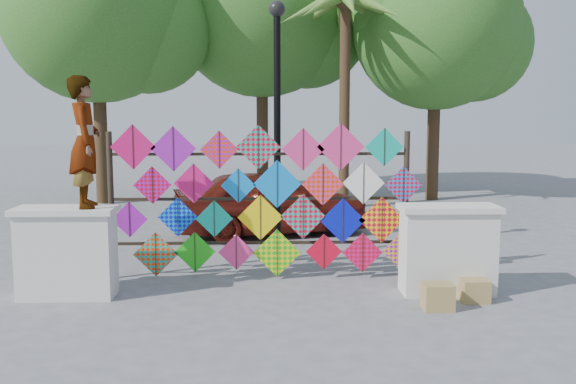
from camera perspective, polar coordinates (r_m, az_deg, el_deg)
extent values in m
plane|color=gray|center=(9.49, -2.54, -8.77)|extent=(80.00, 80.00, 0.00)
cube|color=silver|center=(9.56, -19.05, -5.33)|extent=(1.30, 0.55, 1.20)
cube|color=silver|center=(9.44, -19.21, -1.54)|extent=(1.40, 0.65, 0.08)
cube|color=silver|center=(9.51, 14.00, -5.22)|extent=(1.30, 0.55, 1.20)
cube|color=silver|center=(9.39, 14.12, -1.40)|extent=(1.40, 0.65, 0.08)
cylinder|color=black|center=(10.31, -15.43, -1.19)|extent=(0.09, 0.09, 2.30)
cylinder|color=black|center=(10.26, 10.42, -1.08)|extent=(0.09, 0.09, 2.30)
cube|color=black|center=(10.13, -2.52, -4.53)|extent=(4.60, 0.04, 0.04)
cube|color=black|center=(10.01, -2.54, -0.60)|extent=(4.60, 0.04, 0.04)
cube|color=black|center=(9.94, -2.56, 3.40)|extent=(4.60, 0.04, 0.04)
cube|color=#D81467|center=(10.07, -13.62, 3.92)|extent=(0.69, 0.01, 0.69)
cube|color=black|center=(10.06, -13.63, 3.91)|extent=(0.01, 0.01, 0.68)
cube|color=purple|center=(9.97, -10.16, 3.80)|extent=(0.70, 0.01, 0.70)
cube|color=black|center=(9.96, -10.17, 3.80)|extent=(0.01, 0.01, 0.68)
cube|color=#FF3708|center=(9.90, -6.13, 3.76)|extent=(0.59, 0.01, 0.59)
cube|color=black|center=(9.89, -6.13, 3.76)|extent=(0.01, 0.01, 0.58)
cube|color=red|center=(9.87, -2.66, 4.00)|extent=(0.69, 0.01, 0.69)
cube|color=black|center=(9.86, -2.66, 4.00)|extent=(0.01, 0.01, 0.68)
cube|color=#EA327D|center=(9.89, 1.35, 3.81)|extent=(0.66, 0.01, 0.66)
cube|color=black|center=(9.88, 1.35, 3.81)|extent=(0.01, 0.01, 0.65)
cube|color=#EA327D|center=(9.94, 4.71, 4.02)|extent=(0.74, 0.01, 0.74)
cube|color=black|center=(9.93, 4.72, 4.01)|extent=(0.01, 0.01, 0.73)
cube|color=#0BB298|center=(10.04, 8.56, 3.97)|extent=(0.60, 0.01, 0.60)
cube|color=black|center=(10.03, 8.57, 3.97)|extent=(0.01, 0.01, 0.59)
cube|color=purple|center=(10.03, -11.97, 0.60)|extent=(0.58, 0.01, 0.58)
cube|color=black|center=(10.02, -11.98, 0.59)|extent=(0.01, 0.01, 0.57)
cube|color=#D81467|center=(9.94, -8.38, 0.76)|extent=(0.62, 0.01, 0.62)
cube|color=black|center=(9.93, -8.39, 0.75)|extent=(0.01, 0.01, 0.61)
cube|color=#0A82E5|center=(9.89, -4.44, 0.57)|extent=(0.54, 0.01, 0.54)
cube|color=black|center=(9.88, -4.44, 0.56)|extent=(0.01, 0.01, 0.53)
cube|color=#0A82E5|center=(9.88, -0.97, 0.72)|extent=(0.75, 0.01, 0.75)
cube|color=black|center=(9.87, -0.96, 0.71)|extent=(0.01, 0.01, 0.73)
cube|color=#FF3708|center=(9.92, 3.13, 0.69)|extent=(0.66, 0.01, 0.66)
cube|color=black|center=(9.91, 3.13, 0.68)|extent=(0.01, 0.01, 0.65)
cube|color=white|center=(9.99, 6.73, 0.79)|extent=(0.66, 0.01, 0.66)
cube|color=black|center=(9.98, 6.74, 0.78)|extent=(0.01, 0.01, 0.64)
cube|color=red|center=(10.11, 10.23, 0.60)|extent=(0.59, 0.01, 0.59)
cube|color=black|center=(10.10, 10.24, 0.59)|extent=(0.01, 0.01, 0.58)
cube|color=purple|center=(10.13, -13.92, -2.39)|extent=(0.55, 0.01, 0.55)
cube|color=black|center=(10.12, -13.93, -2.40)|extent=(0.01, 0.01, 0.54)
cube|color=#0A82E5|center=(10.00, -9.78, -2.22)|extent=(0.61, 0.01, 0.61)
cube|color=black|center=(9.99, -9.79, -2.23)|extent=(0.01, 0.01, 0.60)
cube|color=#0BB298|center=(9.95, -6.57, -2.38)|extent=(0.58, 0.01, 0.58)
cube|color=black|center=(9.93, -6.58, -2.39)|extent=(0.01, 0.01, 0.57)
cube|color=yellow|center=(9.91, -2.47, -2.28)|extent=(0.71, 0.01, 0.71)
cube|color=black|center=(9.90, -2.47, -2.29)|extent=(0.01, 0.01, 0.70)
cube|color=#0BB298|center=(9.93, 1.35, -2.19)|extent=(0.70, 0.01, 0.70)
cube|color=black|center=(9.92, 1.35, -2.20)|extent=(0.01, 0.01, 0.69)
cube|color=#0811C5|center=(9.99, 4.89, -2.56)|extent=(0.71, 0.01, 0.71)
cube|color=black|center=(9.98, 4.90, -2.58)|extent=(0.01, 0.01, 0.70)
cube|color=yellow|center=(10.08, 8.34, -2.46)|extent=(0.72, 0.01, 0.72)
cube|color=black|center=(10.07, 8.35, -2.47)|extent=(0.01, 0.01, 0.71)
cube|color=#0BB298|center=(10.13, -11.68, -5.45)|extent=(0.70, 0.01, 0.70)
cube|color=black|center=(10.11, -11.69, -5.47)|extent=(0.01, 0.01, 0.68)
cube|color=#1CBB17|center=(10.03, -8.27, -5.30)|extent=(0.63, 0.01, 0.63)
cube|color=black|center=(10.02, -8.27, -5.32)|extent=(0.01, 0.01, 0.62)
cube|color=#EA327D|center=(9.99, -4.61, -5.36)|extent=(0.56, 0.01, 0.56)
cube|color=black|center=(9.97, -4.62, -5.37)|extent=(0.01, 0.01, 0.55)
cube|color=yellow|center=(9.98, -0.99, -5.45)|extent=(0.75, 0.01, 0.75)
cube|color=black|center=(9.97, -0.99, -5.46)|extent=(0.01, 0.01, 0.74)
cube|color=red|center=(10.02, 3.22, -5.32)|extent=(0.57, 0.01, 0.57)
cube|color=black|center=(10.01, 3.22, -5.33)|extent=(0.01, 0.01, 0.56)
cube|color=#D81467|center=(10.09, 6.64, -5.37)|extent=(0.63, 0.01, 0.63)
cube|color=black|center=(10.08, 6.65, -5.39)|extent=(0.01, 0.01, 0.62)
cube|color=yellow|center=(10.20, 10.10, -5.19)|extent=(0.63, 0.01, 0.63)
cube|color=black|center=(10.19, 10.12, -5.21)|extent=(0.01, 0.01, 0.62)
cylinder|color=#44321D|center=(18.70, -16.30, 4.86)|extent=(0.36, 0.36, 3.85)
sphere|color=#29561B|center=(18.89, -16.69, 15.48)|extent=(5.20, 5.20, 5.20)
sphere|color=#29561B|center=(18.84, -12.45, 14.04)|extent=(3.64, 3.64, 3.64)
cylinder|color=#44321D|center=(20.12, -2.29, 5.69)|extent=(0.36, 0.36, 4.12)
sphere|color=#29561B|center=(20.36, -2.35, 16.28)|extent=(5.60, 5.60, 5.60)
sphere|color=#29561B|center=(20.62, 1.68, 14.60)|extent=(3.92, 3.92, 3.92)
cylinder|color=#44321D|center=(19.27, 12.78, 4.63)|extent=(0.36, 0.36, 3.58)
sphere|color=#29561B|center=(19.40, 13.06, 14.20)|extent=(4.80, 4.80, 4.80)
sphere|color=#29561B|center=(19.97, 16.19, 12.51)|extent=(3.36, 3.36, 3.36)
sphere|color=#29561B|center=(19.05, 10.36, 15.85)|extent=(3.12, 3.12, 3.12)
cylinder|color=#44321D|center=(17.24, 5.04, 7.69)|extent=(0.28, 0.28, 5.50)
cone|color=#3B6521|center=(17.57, 8.17, 15.82)|extent=(1.82, 0.44, 1.16)
cone|color=#3B6521|center=(18.15, 6.95, 15.56)|extent=(1.60, 1.60, 1.16)
cone|color=#3B6521|center=(18.33, 4.78, 15.51)|extent=(0.44, 1.82, 1.16)
cone|color=#3B6521|center=(18.00, 2.79, 15.68)|extent=(1.60, 1.60, 1.16)
cone|color=#3B6521|center=(17.36, 2.07, 16.00)|extent=(1.82, 0.44, 1.16)
cone|color=#3B6521|center=(16.75, 3.17, 16.31)|extent=(1.60, 1.60, 1.16)
cone|color=#3B6521|center=(16.56, 5.54, 16.39)|extent=(0.44, 1.82, 1.16)
cone|color=#3B6521|center=(16.91, 7.65, 16.17)|extent=(1.60, 1.60, 1.16)
imported|color=#99999E|center=(9.26, -17.60, 4.25)|extent=(0.56, 0.74, 1.81)
imported|color=#601810|center=(13.55, -1.50, -0.85)|extent=(4.41, 2.65, 1.41)
cylinder|color=black|center=(11.13, -0.96, 4.60)|extent=(0.12, 0.12, 4.20)
sphere|color=black|center=(11.24, -0.98, 15.97)|extent=(0.28, 0.28, 0.28)
cube|color=#9E854C|center=(8.83, 13.16, -9.02)|extent=(0.39, 0.35, 0.35)
cube|color=#9E854C|center=(9.30, 16.21, -8.39)|extent=(0.37, 0.34, 0.31)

